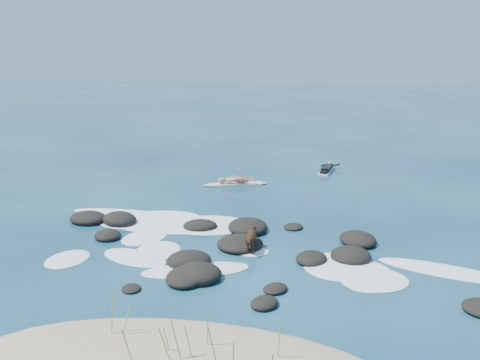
# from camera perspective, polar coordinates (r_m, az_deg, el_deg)

# --- Properties ---
(ground) EXTENTS (160.00, 160.00, 0.00)m
(ground) POSITION_cam_1_polar(r_m,az_deg,el_deg) (18.14, 1.52, -5.96)
(ground) COLOR #0A2642
(ground) RESTS_ON ground
(dune_grass) EXTENTS (3.73, 1.62, 1.19)m
(dune_grass) POSITION_cam_1_polar(r_m,az_deg,el_deg) (10.86, -5.68, -16.94)
(dune_grass) COLOR #809F4D
(dune_grass) RESTS_ON ground
(reef_rocks) EXTENTS (13.96, 6.88, 0.56)m
(reef_rocks) POSITION_cam_1_polar(r_m,az_deg,el_deg) (17.03, -1.78, -6.91)
(reef_rocks) COLOR black
(reef_rocks) RESTS_ON ground
(breaking_foam) EXTENTS (15.29, 6.88, 0.12)m
(breaking_foam) POSITION_cam_1_polar(r_m,az_deg,el_deg) (17.54, -2.43, -6.64)
(breaking_foam) COLOR white
(breaking_foam) RESTS_ON ground
(standing_surfer_rig) EXTENTS (2.86, 1.35, 1.69)m
(standing_surfer_rig) POSITION_cam_1_polar(r_m,az_deg,el_deg) (24.51, -0.46, 0.97)
(standing_surfer_rig) COLOR beige
(standing_surfer_rig) RESTS_ON ground
(paddling_surfer_rig) EXTENTS (1.02, 2.31, 0.40)m
(paddling_surfer_rig) POSITION_cam_1_polar(r_m,az_deg,el_deg) (27.69, 9.27, 1.17)
(paddling_surfer_rig) COLOR white
(paddling_surfer_rig) RESTS_ON ground
(dog) EXTENTS (0.36, 1.23, 0.78)m
(dog) POSITION_cam_1_polar(r_m,az_deg,el_deg) (16.56, 1.21, -6.03)
(dog) COLOR black
(dog) RESTS_ON ground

